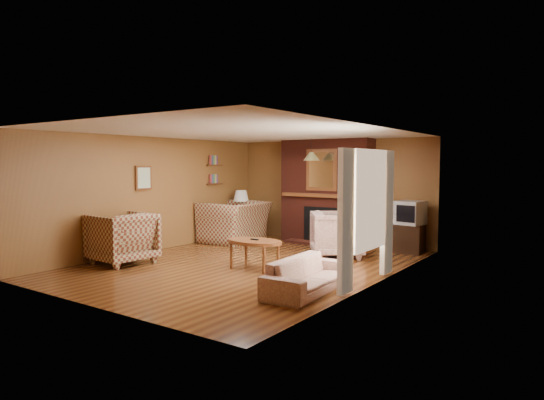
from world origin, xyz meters
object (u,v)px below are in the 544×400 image
Objects in this scene: plaid_loveseat at (235,222)px; floral_sofa at (308,275)px; crt_tv at (410,213)px; side_table at (241,227)px; fireplace at (326,192)px; floral_armchair at (337,234)px; table_lamp at (241,202)px; tv_stand at (409,239)px; coffee_table at (255,243)px; plaid_armchair at (122,238)px.

plaid_loveseat reaches higher than floral_sofa.
crt_tv is (3.90, 0.91, 0.36)m from plaid_loveseat.
plaid_loveseat is 2.66× the size of side_table.
floral_armchair is at bearing -54.15° from fireplace.
tv_stand is (4.15, 0.35, -0.60)m from table_lamp.
fireplace reaches higher than side_table.
floral_sofa is 3.84m from tv_stand.
table_lamp reaches higher than coffee_table.
floral_sofa is 3.06× the size of side_table.
table_lamp reaches higher than floral_armchair.
floral_armchair is 1.64m from crt_tv.
fireplace reaches higher than tv_stand.
floral_sofa is 2.61× the size of table_lamp.
crt_tv is (0.00, -0.01, 0.54)m from tv_stand.
table_lamp is at bearing 132.18° from coffee_table.
plaid_armchair reaches higher than tv_stand.
floral_armchair is (-0.88, 2.61, 0.21)m from floral_sofa.
tv_stand reaches higher than floral_sofa.
floral_sofa is at bearing 162.81° from floral_armchair.
side_table is 4.20m from crt_tv.
table_lamp is at bearing -165.71° from fireplace.
fireplace reaches higher than crt_tv.
side_table is at bearing -165.71° from fireplace.
table_lamp is (-2.10, -0.53, -0.28)m from fireplace.
fireplace is at bearing 96.18° from coffee_table.
tv_stand is at bearing 90.00° from crt_tv.
fireplace is 4.73m from plaid_armchair.
floral_sofa is at bearing 98.50° from plaid_armchair.
table_lamp is at bearing -177.37° from tv_stand.
side_table reaches higher than floral_sofa.
plaid_armchair is at bearing -5.13° from plaid_loveseat.
fireplace is 2.19m from table_lamp.
crt_tv is at bearing 4.74° from side_table.
plaid_armchair is at bearing 97.86° from floral_armchair.
crt_tv is (4.15, 0.34, 0.56)m from side_table.
plaid_armchair is 5.71m from tv_stand.
tv_stand reaches higher than side_table.
plaid_loveseat is 1.39× the size of plaid_armchair.
plaid_armchair is 1.05× the size of floral_armchair.
crt_tv is at bearing -5.01° from floral_sofa.
crt_tv reaches higher than coffee_table.
floral_sofa is 2.81× the size of tv_stand.
plaid_armchair is (-1.95, -4.25, -0.71)m from fireplace.
plaid_armchair is at bearing -87.69° from table_lamp.
plaid_loveseat is at bearing 49.30° from floral_sofa.
fireplace is 4.04× the size of tv_stand.
plaid_loveseat is 2.27× the size of table_lamp.
tv_stand is at bearing 4.82° from side_table.
floral_armchair is (2.97, 2.84, -0.02)m from plaid_armchair.
coffee_table is 3.66m from side_table.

